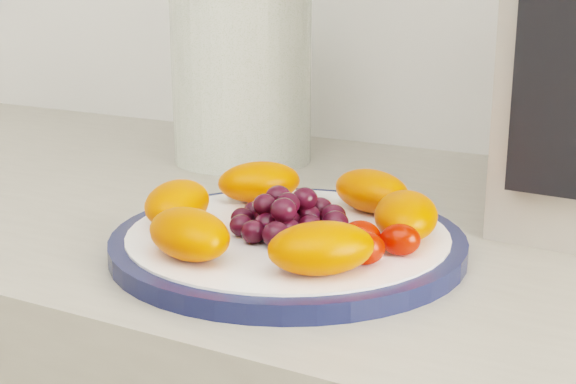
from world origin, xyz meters
The scene contains 5 objects.
plate_rim centered at (-0.10, 1.07, 0.91)m, with size 0.28×0.28×0.01m, color #101638.
plate_face centered at (-0.10, 1.07, 0.91)m, with size 0.26×0.26×0.02m, color white.
canister centered at (-0.31, 1.33, 1.00)m, with size 0.16×0.16×0.19m, color #425E19.
appliance_panel centered at (0.07, 1.17, 1.08)m, with size 0.06×0.02×0.26m, color black.
fruit_plate centered at (-0.10, 1.07, 0.93)m, with size 0.25×0.25×0.04m.
Camera 1 is at (0.19, 0.54, 1.12)m, focal length 50.00 mm.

